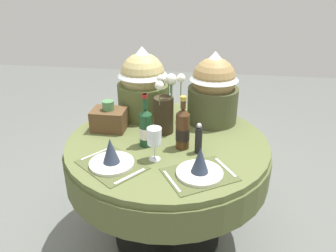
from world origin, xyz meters
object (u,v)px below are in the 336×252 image
place_setting_right (200,167)px  pepper_mill (199,139)px  dining_table (167,160)px  wine_bottle_left (183,129)px  flower_vase (165,107)px  gift_tub_back_right (214,86)px  gift_tub_back_left (143,81)px  wine_glass_left (154,137)px  wine_bottle_centre (146,127)px  woven_basket_side_left (109,119)px  place_setting_left (111,158)px

place_setting_right → pepper_mill: pepper_mill is taller
dining_table → wine_bottle_left: bearing=-38.4°
flower_vase → gift_tub_back_right: 0.37m
gift_tub_back_left → wine_glass_left: bearing=-72.5°
wine_bottle_centre → pepper_mill: 0.31m
wine_bottle_left → wine_bottle_centre: (-0.22, -0.00, -0.00)m
flower_vase → wine_glass_left: (-0.00, -0.35, -0.03)m
wine_bottle_left → gift_tub_back_left: bearing=126.5°
dining_table → place_setting_right: bearing=-58.1°
flower_vase → pepper_mill: (0.23, -0.23, -0.08)m
gift_tub_back_left → woven_basket_side_left: 0.36m
flower_vase → gift_tub_back_right: bearing=36.2°
place_setting_left → flower_vase: bearing=63.1°
pepper_mill → dining_table: bearing=147.7°
flower_vase → gift_tub_back_left: size_ratio=0.81×
gift_tub_back_left → wine_bottle_centre: bearing=-76.4°
wine_glass_left → pepper_mill: (0.23, 0.11, -0.05)m
dining_table → place_setting_left: place_setting_left is taller
flower_vase → place_setting_left: bearing=-116.9°
place_setting_right → gift_tub_back_right: size_ratio=0.89×
pepper_mill → gift_tub_back_left: bearing=131.0°
woven_basket_side_left → wine_glass_left: bearing=-42.8°
wine_bottle_left → pepper_mill: wine_bottle_left is taller
place_setting_left → wine_bottle_centre: wine_bottle_centre is taller
gift_tub_back_left → gift_tub_back_right: (0.48, -0.03, -0.00)m
place_setting_left → wine_glass_left: 0.25m
gift_tub_back_right → pepper_mill: bearing=-98.2°
place_setting_right → gift_tub_back_left: (-0.44, 0.70, 0.21)m
dining_table → woven_basket_side_left: bearing=166.2°
pepper_mill → gift_tub_back_right: gift_tub_back_right is taller
pepper_mill → place_setting_left: bearing=-155.8°
wine_bottle_left → gift_tub_back_right: bearing=68.5°
gift_tub_back_right → woven_basket_side_left: (-0.65, -0.23, -0.18)m
flower_vase → wine_bottle_centre: (-0.08, -0.19, -0.05)m
place_setting_left → wine_bottle_left: (0.35, 0.25, 0.08)m
wine_bottle_centre → pepper_mill: (0.31, -0.04, -0.03)m
pepper_mill → woven_basket_side_left: 0.63m
pepper_mill → wine_bottle_centre: bearing=172.5°
place_setting_left → woven_basket_side_left: size_ratio=1.99×
gift_tub_back_left → flower_vase: bearing=-52.0°
wine_glass_left → place_setting_right: bearing=-24.6°
wine_bottle_left → woven_basket_side_left: bearing=160.3°
dining_table → pepper_mill: bearing=-32.3°
dining_table → wine_bottle_left: (0.10, -0.08, 0.27)m
dining_table → gift_tub_back_left: (-0.22, 0.35, 0.40)m
gift_tub_back_right → woven_basket_side_left: bearing=-160.9°
dining_table → woven_basket_side_left: woven_basket_side_left is taller
gift_tub_back_right → wine_glass_left: bearing=-117.9°
gift_tub_back_right → woven_basket_side_left: size_ratio=2.24×
flower_vase → dining_table: bearing=-74.7°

